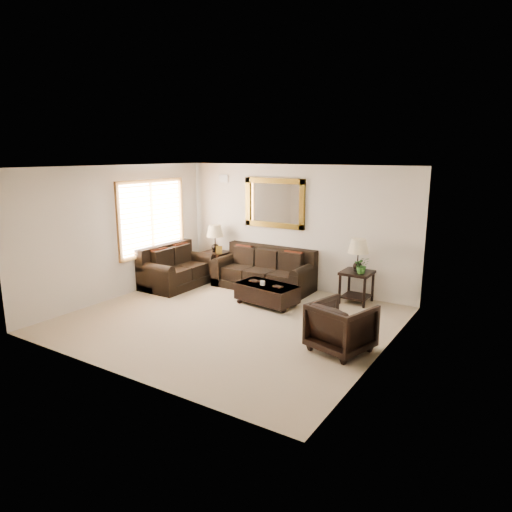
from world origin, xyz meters
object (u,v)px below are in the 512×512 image
Objects in this scene: armchair at (341,325)px; end_table_right at (358,261)px; coffee_table at (267,292)px; end_table_left at (215,244)px; loveseat at (176,271)px; sofa at (265,273)px.

end_table_right is at bearing -59.49° from armchair.
end_table_right is 1.00× the size of coffee_table.
loveseat is at bearing -109.72° from end_table_left.
sofa is at bearing -4.09° from end_table_left.
armchair is (2.71, -2.24, 0.09)m from sofa.
end_table_left is (0.36, 1.01, 0.50)m from loveseat.
end_table_right is 2.46m from armchair.
loveseat is (-1.80, -0.90, 0.01)m from sofa.
sofa is at bearing -63.34° from loveseat.
end_table_right is at bearing -75.52° from loveseat.
end_table_right reaches higher than loveseat.
coffee_table is (2.44, -0.07, -0.08)m from loveseat.
sofa is 1.17m from coffee_table.
sofa is at bearing -177.26° from end_table_right.
end_table_right reaches higher than sofa.
sofa is 1.70× the size of end_table_right.
armchair is at bearing -29.50° from end_table_left.
end_table_left is at bearing 179.95° from end_table_right.
end_table_left reaches higher than coffee_table.
sofa is at bearing -23.99° from armchair.
armchair is (2.06, -1.27, 0.16)m from coffee_table.
coffee_table is at bearing -56.57° from sofa.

